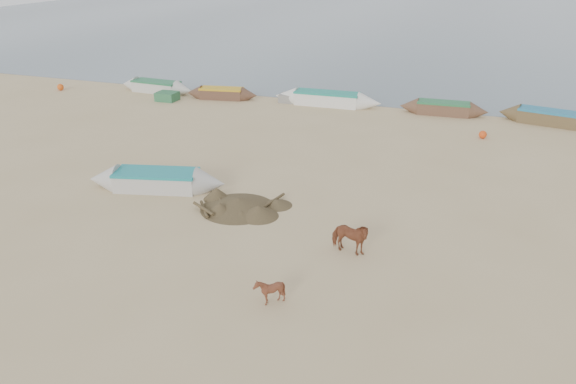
% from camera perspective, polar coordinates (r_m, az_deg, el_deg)
% --- Properties ---
extents(ground, '(140.00, 140.00, 0.00)m').
position_cam_1_polar(ground, '(19.31, -4.03, -7.19)').
color(ground, tan).
rests_on(ground, ground).
extents(sea, '(160.00, 160.00, 0.00)m').
position_cam_1_polar(sea, '(97.88, 16.25, 16.83)').
color(sea, slate).
rests_on(sea, ground).
extents(cow_adult, '(1.57, 0.92, 1.24)m').
position_cam_1_polar(cow_adult, '(19.65, 6.28, -4.62)').
color(cow_adult, brown).
rests_on(cow_adult, ground).
extents(calf_front, '(0.81, 0.72, 0.88)m').
position_cam_1_polar(calf_front, '(17.03, -1.91, -10.00)').
color(calf_front, '#5D2F1D').
rests_on(calf_front, ground).
extents(near_canoe, '(6.31, 2.87, 0.85)m').
position_cam_1_polar(near_canoe, '(25.50, -13.20, 1.18)').
color(near_canoe, beige).
rests_on(near_canoe, ground).
extents(debris_pile, '(3.48, 3.48, 0.46)m').
position_cam_1_polar(debris_pile, '(23.13, -5.10, -1.15)').
color(debris_pile, brown).
rests_on(debris_pile, ground).
extents(waterline_canoes, '(49.46, 3.58, 0.93)m').
position_cam_1_polar(waterline_canoes, '(37.68, 14.20, 8.30)').
color(waterline_canoes, beige).
rests_on(waterline_canoes, ground).
extents(beach_clutter, '(45.55, 4.83, 0.64)m').
position_cam_1_polar(beach_clutter, '(36.08, 14.28, 7.43)').
color(beach_clutter, '#2F6942').
rests_on(beach_clutter, ground).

